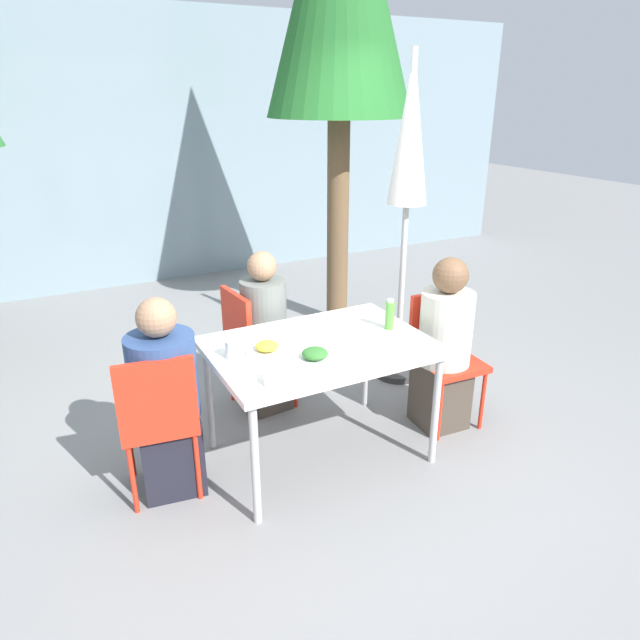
% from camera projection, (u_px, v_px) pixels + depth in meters
% --- Properties ---
extents(ground_plane, '(24.00, 24.00, 0.00)m').
position_uv_depth(ground_plane, '(320.00, 454.00, 3.58)').
color(ground_plane, gray).
extents(building_facade, '(10.00, 0.20, 3.00)m').
position_uv_depth(building_facade, '(150.00, 150.00, 6.42)').
color(building_facade, gray).
rests_on(building_facade, ground).
extents(dining_table, '(1.26, 0.89, 0.76)m').
position_uv_depth(dining_table, '(320.00, 354.00, 3.32)').
color(dining_table, white).
rests_on(dining_table, ground).
extents(chair_left, '(0.45, 0.45, 0.88)m').
position_uv_depth(chair_left, '(158.00, 415.00, 3.02)').
color(chair_left, red).
rests_on(chair_left, ground).
extents(person_left, '(0.37, 0.37, 1.15)m').
position_uv_depth(person_left, '(166.00, 404.00, 3.11)').
color(person_left, black).
rests_on(person_left, ground).
extents(chair_right, '(0.42, 0.42, 0.88)m').
position_uv_depth(chair_right, '(443.00, 348.00, 3.81)').
color(chair_right, red).
rests_on(chair_right, ground).
extents(person_right, '(0.34, 0.34, 1.17)m').
position_uv_depth(person_right, '(444.00, 349.00, 3.71)').
color(person_right, '#473D33').
rests_on(person_right, ground).
extents(chair_far, '(0.44, 0.44, 0.88)m').
position_uv_depth(chair_far, '(251.00, 340.00, 3.93)').
color(chair_far, red).
rests_on(chair_far, ground).
extents(person_far, '(0.31, 0.31, 1.15)m').
position_uv_depth(person_far, '(265.00, 337.00, 3.92)').
color(person_far, '#473D33').
rests_on(person_far, ground).
extents(closed_umbrella, '(0.36, 0.36, 2.39)m').
position_uv_depth(closed_umbrella, '(409.00, 154.00, 3.95)').
color(closed_umbrella, '#333333').
rests_on(closed_umbrella, ground).
extents(plate_0, '(0.24, 0.24, 0.07)m').
position_uv_depth(plate_0, '(267.00, 349.00, 3.18)').
color(plate_0, white).
rests_on(plate_0, dining_table).
extents(plate_1, '(0.26, 0.26, 0.07)m').
position_uv_depth(plate_1, '(315.00, 356.00, 3.09)').
color(plate_1, white).
rests_on(plate_1, dining_table).
extents(bottle, '(0.06, 0.06, 0.19)m').
position_uv_depth(bottle, '(390.00, 315.00, 3.48)').
color(bottle, '#51A338').
rests_on(bottle, dining_table).
extents(drinking_cup, '(0.08, 0.08, 0.10)m').
position_uv_depth(drinking_cup, '(233.00, 349.00, 3.12)').
color(drinking_cup, silver).
rests_on(drinking_cup, dining_table).
extents(salad_bowl, '(0.15, 0.15, 0.05)m').
position_uv_depth(salad_bowl, '(279.00, 378.00, 2.85)').
color(salad_bowl, white).
rests_on(salad_bowl, dining_table).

